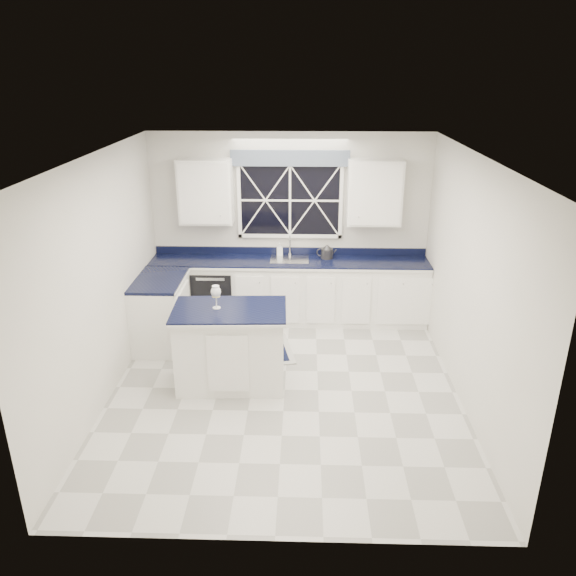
{
  "coord_description": "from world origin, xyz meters",
  "views": [
    {
      "loc": [
        0.21,
        -5.66,
        3.55
      ],
      "look_at": [
        0.03,
        0.4,
        1.13
      ],
      "focal_mm": 35.0,
      "sensor_mm": 36.0,
      "label": 1
    }
  ],
  "objects_px": {
    "faucet": "(290,245)",
    "wine_glass": "(216,293)",
    "dishwasher": "(215,293)",
    "soap_bottle": "(280,249)",
    "island": "(231,346)",
    "kettle": "(327,252)"
  },
  "relations": [
    {
      "from": "faucet",
      "to": "wine_glass",
      "type": "bearing_deg",
      "value": -111.58
    },
    {
      "from": "wine_glass",
      "to": "soap_bottle",
      "type": "bearing_deg",
      "value": 72.48
    },
    {
      "from": "kettle",
      "to": "island",
      "type": "bearing_deg",
      "value": -114.34
    },
    {
      "from": "kettle",
      "to": "soap_bottle",
      "type": "xyz_separation_m",
      "value": [
        -0.69,
        0.11,
        -0.0
      ]
    },
    {
      "from": "kettle",
      "to": "dishwasher",
      "type": "bearing_deg",
      "value": -169.01
    },
    {
      "from": "dishwasher",
      "to": "kettle",
      "type": "xyz_separation_m",
      "value": [
        1.64,
        0.11,
        0.62
      ]
    },
    {
      "from": "dishwasher",
      "to": "soap_bottle",
      "type": "bearing_deg",
      "value": 13.04
    },
    {
      "from": "wine_glass",
      "to": "kettle",
      "type": "bearing_deg",
      "value": 55.12
    },
    {
      "from": "dishwasher",
      "to": "soap_bottle",
      "type": "relative_size",
      "value": 4.45
    },
    {
      "from": "soap_bottle",
      "to": "dishwasher",
      "type": "bearing_deg",
      "value": -166.96
    },
    {
      "from": "faucet",
      "to": "wine_glass",
      "type": "relative_size",
      "value": 1.11
    },
    {
      "from": "island",
      "to": "soap_bottle",
      "type": "xyz_separation_m",
      "value": [
        0.49,
        2.02,
        0.55
      ]
    },
    {
      "from": "island",
      "to": "soap_bottle",
      "type": "distance_m",
      "value": 2.15
    },
    {
      "from": "dishwasher",
      "to": "kettle",
      "type": "height_order",
      "value": "kettle"
    },
    {
      "from": "kettle",
      "to": "soap_bottle",
      "type": "bearing_deg",
      "value": 177.93
    },
    {
      "from": "island",
      "to": "kettle",
      "type": "height_order",
      "value": "kettle"
    },
    {
      "from": "island",
      "to": "kettle",
      "type": "xyz_separation_m",
      "value": [
        1.17,
        1.91,
        0.55
      ]
    },
    {
      "from": "dishwasher",
      "to": "faucet",
      "type": "xyz_separation_m",
      "value": [
        1.1,
        0.19,
        0.69
      ]
    },
    {
      "from": "faucet",
      "to": "soap_bottle",
      "type": "distance_m",
      "value": 0.17
    },
    {
      "from": "wine_glass",
      "to": "soap_bottle",
      "type": "xyz_separation_m",
      "value": [
        0.63,
        2.0,
        -0.12
      ]
    },
    {
      "from": "island",
      "to": "wine_glass",
      "type": "height_order",
      "value": "wine_glass"
    },
    {
      "from": "island",
      "to": "kettle",
      "type": "relative_size",
      "value": 4.55
    }
  ]
}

